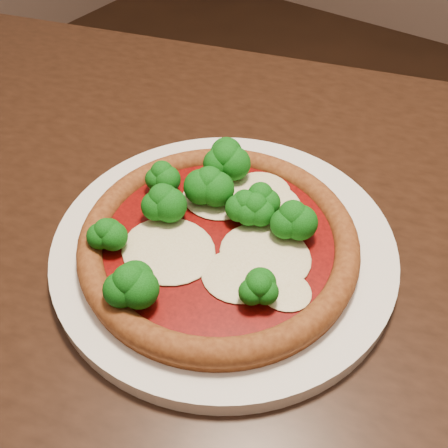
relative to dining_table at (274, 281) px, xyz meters
The scene contains 4 objects.
floor 0.67m from the dining_table, 76.46° to the left, with size 4.00×4.00×0.00m, color black.
dining_table is the anchor object (origin of this frame).
plate 0.13m from the dining_table, 110.75° to the right, with size 0.33×0.33×0.02m, color white.
pizza 0.16m from the dining_table, 110.58° to the right, with size 0.26×0.26×0.06m.
Camera 1 is at (0.12, -0.51, 1.13)m, focal length 40.00 mm.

